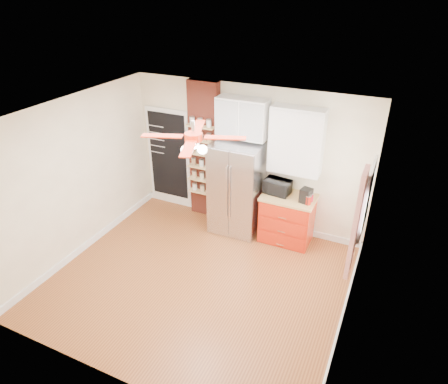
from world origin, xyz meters
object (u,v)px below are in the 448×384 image
at_px(fridge, 237,188).
at_px(canister_left, 308,200).
at_px(toaster_oven, 277,187).
at_px(coffee_maker, 306,196).
at_px(ceiling_fan, 194,137).
at_px(pantry_jar_oats, 198,149).
at_px(red_cabinet, 287,218).

distance_m(fridge, canister_left, 1.34).
height_order(toaster_oven, coffee_maker, toaster_oven).
distance_m(ceiling_fan, coffee_maker, 2.46).
bearing_deg(fridge, pantry_jar_oats, 171.26).
bearing_deg(fridge, ceiling_fan, -88.24).
bearing_deg(ceiling_fan, coffee_maker, 52.64).
bearing_deg(pantry_jar_oats, toaster_oven, -1.67).
height_order(fridge, coffee_maker, fridge).
relative_size(toaster_oven, canister_left, 2.93).
xyz_separation_m(fridge, pantry_jar_oats, (-0.86, 0.13, 0.57)).
bearing_deg(ceiling_fan, red_cabinet, 61.29).
bearing_deg(fridge, toaster_oven, 6.67).
relative_size(ceiling_fan, coffee_maker, 5.55).
relative_size(fridge, canister_left, 11.17).
bearing_deg(toaster_oven, pantry_jar_oats, -176.56).
distance_m(ceiling_fan, canister_left, 2.48).
xyz_separation_m(ceiling_fan, canister_left, (1.28, 1.56, -1.45)).
xyz_separation_m(red_cabinet, ceiling_fan, (-0.92, -1.68, 1.97)).
relative_size(coffee_maker, canister_left, 1.61).
distance_m(fridge, ceiling_fan, 2.25).
distance_m(fridge, pantry_jar_oats, 1.04).
xyz_separation_m(ceiling_fan, toaster_oven, (0.69, 1.72, -1.40)).
bearing_deg(fridge, coffee_maker, -0.89).
xyz_separation_m(red_cabinet, pantry_jar_oats, (-1.83, 0.08, 0.99)).
bearing_deg(pantry_jar_oats, red_cabinet, -2.58).
height_order(ceiling_fan, canister_left, ceiling_fan).
relative_size(red_cabinet, toaster_oven, 2.05).
relative_size(fridge, ceiling_fan, 1.25).
relative_size(fridge, coffee_maker, 6.93).
height_order(red_cabinet, pantry_jar_oats, pantry_jar_oats).
relative_size(coffee_maker, pantry_jar_oats, 1.79).
xyz_separation_m(fridge, red_cabinet, (0.97, 0.05, -0.42)).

